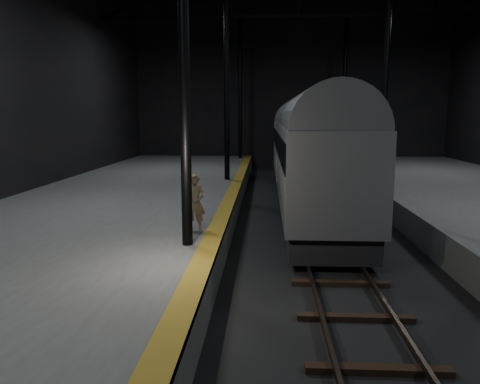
{
  "coord_description": "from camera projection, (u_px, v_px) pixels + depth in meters",
  "views": [
    {
      "loc": [
        -1.87,
        -15.19,
        4.18
      ],
      "look_at": [
        -2.6,
        -1.95,
        2.0
      ],
      "focal_mm": 35.0,
      "sensor_mm": 36.0,
      "label": 1
    }
  ],
  "objects": [
    {
      "name": "ground",
      "position": [
        321.0,
        242.0,
        15.54
      ],
      "size": [
        44.0,
        44.0,
        0.0
      ],
      "primitive_type": "plane",
      "color": "black",
      "rests_on": "ground"
    },
    {
      "name": "train",
      "position": [
        308.0,
        147.0,
        20.96
      ],
      "size": [
        2.81,
        18.71,
        5.0
      ],
      "color": "#ACAEB4",
      "rests_on": "ground"
    },
    {
      "name": "platform_left",
      "position": [
        99.0,
        225.0,
        15.87
      ],
      "size": [
        9.0,
        43.8,
        1.0
      ],
      "primitive_type": "cube",
      "color": "#52524F",
      "rests_on": "ground"
    },
    {
      "name": "track",
      "position": [
        321.0,
        240.0,
        15.53
      ],
      "size": [
        2.4,
        43.0,
        0.24
      ],
      "color": "#3F3328",
      "rests_on": "ground"
    },
    {
      "name": "tactile_strip",
      "position": [
        224.0,
        212.0,
        15.55
      ],
      "size": [
        0.5,
        43.8,
        0.01
      ],
      "primitive_type": "cube",
      "color": "#9C6D1C",
      "rests_on": "platform_left"
    },
    {
      "name": "woman",
      "position": [
        195.0,
        203.0,
        12.83
      ],
      "size": [
        0.59,
        0.4,
        1.59
      ],
      "primitive_type": "imported",
      "rotation": [
        0.0,
        0.0,
        0.03
      ],
      "color": "#9D8760",
      "rests_on": "platform_left"
    }
  ]
}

